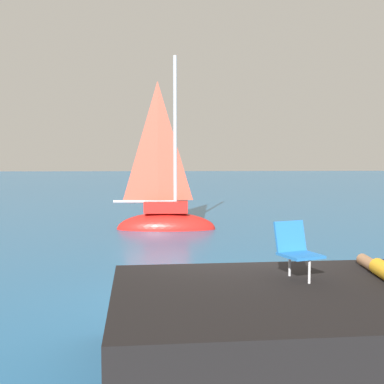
{
  "coord_description": "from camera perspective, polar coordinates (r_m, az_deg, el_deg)",
  "views": [
    {
      "loc": [
        -1.12,
        -9.31,
        2.83
      ],
      "look_at": [
        -0.3,
        7.78,
        1.59
      ],
      "focal_mm": 47.65,
      "sensor_mm": 36.0,
      "label": 1
    }
  ],
  "objects": [
    {
      "name": "shore_ledge",
      "position": [
        7.17,
        15.31,
        -14.61
      ],
      "size": [
        5.93,
        3.79,
        1.09
      ],
      "primitive_type": "cube",
      "rotation": [
        0.0,
        0.0,
        0.06
      ],
      "color": "black",
      "rests_on": "ground"
    },
    {
      "name": "beach_chair",
      "position": [
        7.38,
        11.54,
        -6.09
      ],
      "size": [
        0.66,
        0.73,
        0.8
      ],
      "rotation": [
        0.0,
        0.0,
        5.07
      ],
      "color": "blue",
      "rests_on": "shore_ledge"
    },
    {
      "name": "ground_plane",
      "position": [
        9.79,
        4.03,
        -12.66
      ],
      "size": [
        160.0,
        160.0,
        0.0
      ],
      "primitive_type": "plane",
      "color": "#236093"
    },
    {
      "name": "boulder_inland",
      "position": [
        9.13,
        2.97,
        -13.91
      ],
      "size": [
        1.29,
        1.54,
        0.95
      ],
      "primitive_type": "cube",
      "rotation": [
        -0.08,
        0.03,
        1.61
      ],
      "color": "black",
      "rests_on": "ground"
    },
    {
      "name": "sailboat_near",
      "position": [
        19.47,
        -2.98,
        -3.04
      ],
      "size": [
        3.91,
        1.42,
        7.19
      ],
      "rotation": [
        0.0,
        0.0,
        6.25
      ],
      "color": "red",
      "rests_on": "ground"
    }
  ]
}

